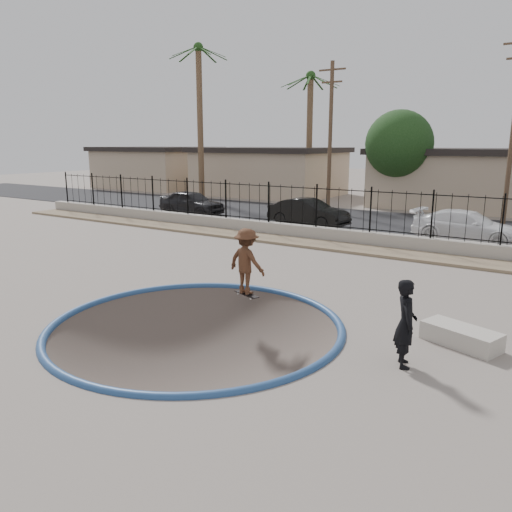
{
  "coord_description": "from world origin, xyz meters",
  "views": [
    {
      "loc": [
        7.32,
        -9.58,
        4.25
      ],
      "look_at": [
        -0.27,
        2.0,
        1.11
      ],
      "focal_mm": 35.0,
      "sensor_mm": 36.0,
      "label": 1
    }
  ],
  "objects_px": {
    "skater": "(247,265)",
    "concrete_ledge": "(461,336)",
    "car_c": "(467,226)",
    "skateboard": "(247,294)",
    "videographer": "(406,323)",
    "car_b": "(308,212)",
    "car_a": "(192,202)"
  },
  "relations": [
    {
      "from": "skater",
      "to": "car_c",
      "type": "distance_m",
      "value": 12.34
    },
    {
      "from": "concrete_ledge",
      "to": "skater",
      "type": "bearing_deg",
      "value": 176.53
    },
    {
      "from": "car_b",
      "to": "skater",
      "type": "bearing_deg",
      "value": -155.65
    },
    {
      "from": "car_a",
      "to": "car_b",
      "type": "bearing_deg",
      "value": -88.73
    },
    {
      "from": "videographer",
      "to": "skater",
      "type": "bearing_deg",
      "value": 42.29
    },
    {
      "from": "videographer",
      "to": "concrete_ledge",
      "type": "relative_size",
      "value": 1.09
    },
    {
      "from": "concrete_ledge",
      "to": "car_c",
      "type": "xyz_separation_m",
      "value": [
        -2.22,
        12.15,
        0.51
      ]
    },
    {
      "from": "skateboard",
      "to": "concrete_ledge",
      "type": "bearing_deg",
      "value": 16.85
    },
    {
      "from": "car_c",
      "to": "car_a",
      "type": "bearing_deg",
      "value": 94.15
    },
    {
      "from": "skateboard",
      "to": "videographer",
      "type": "bearing_deg",
      "value": -1.51
    },
    {
      "from": "skater",
      "to": "concrete_ledge",
      "type": "relative_size",
      "value": 1.16
    },
    {
      "from": "concrete_ledge",
      "to": "car_c",
      "type": "bearing_deg",
      "value": 100.36
    },
    {
      "from": "skater",
      "to": "car_c",
      "type": "relative_size",
      "value": 0.4
    },
    {
      "from": "car_a",
      "to": "car_b",
      "type": "distance_m",
      "value": 7.9
    },
    {
      "from": "skater",
      "to": "concrete_ledge",
      "type": "bearing_deg",
      "value": -176.29
    },
    {
      "from": "concrete_ledge",
      "to": "videographer",
      "type": "bearing_deg",
      "value": -113.2
    },
    {
      "from": "skateboard",
      "to": "car_b",
      "type": "height_order",
      "value": "car_b"
    },
    {
      "from": "videographer",
      "to": "car_b",
      "type": "xyz_separation_m",
      "value": [
        -9.26,
        13.84,
        -0.13
      ]
    },
    {
      "from": "concrete_ledge",
      "to": "car_c",
      "type": "height_order",
      "value": "car_c"
    },
    {
      "from": "concrete_ledge",
      "to": "car_b",
      "type": "distance_m",
      "value": 15.74
    },
    {
      "from": "car_a",
      "to": "car_c",
      "type": "height_order",
      "value": "car_a"
    },
    {
      "from": "concrete_ledge",
      "to": "car_a",
      "type": "relative_size",
      "value": 0.38
    },
    {
      "from": "videographer",
      "to": "car_a",
      "type": "height_order",
      "value": "videographer"
    },
    {
      "from": "skateboard",
      "to": "car_c",
      "type": "relative_size",
      "value": 0.2
    },
    {
      "from": "skateboard",
      "to": "car_c",
      "type": "height_order",
      "value": "car_c"
    },
    {
      "from": "skateboard",
      "to": "videographer",
      "type": "relative_size",
      "value": 0.53
    },
    {
      "from": "skateboard",
      "to": "videographer",
      "type": "height_order",
      "value": "videographer"
    },
    {
      "from": "skater",
      "to": "car_b",
      "type": "distance_m",
      "value": 12.52
    },
    {
      "from": "skater",
      "to": "skateboard",
      "type": "xyz_separation_m",
      "value": [
        -0.0,
        0.0,
        -0.86
      ]
    },
    {
      "from": "concrete_ledge",
      "to": "car_a",
      "type": "distance_m",
      "value": 21.64
    },
    {
      "from": "skateboard",
      "to": "car_a",
      "type": "relative_size",
      "value": 0.22
    },
    {
      "from": "skater",
      "to": "videographer",
      "type": "xyz_separation_m",
      "value": [
        5.09,
        -2.04,
        -0.06
      ]
    }
  ]
}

